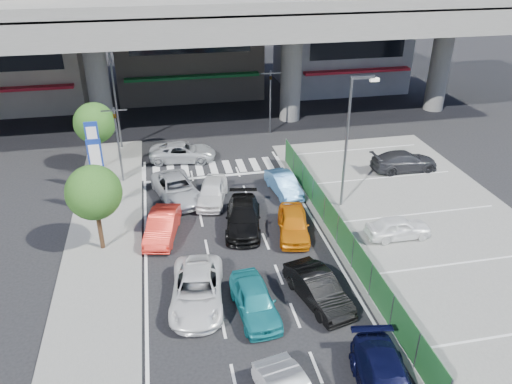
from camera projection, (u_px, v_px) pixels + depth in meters
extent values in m
plane|color=black|center=(247.00, 278.00, 24.22)|extent=(120.00, 120.00, 0.00)
cube|color=slate|center=(433.00, 232.00, 27.88)|extent=(12.00, 28.00, 0.06)
cube|color=slate|center=(103.00, 248.00, 26.43)|extent=(4.00, 30.00, 0.12)
cylinder|color=slate|center=(98.00, 85.00, 40.03)|extent=(1.80, 1.80, 8.00)
cylinder|color=slate|center=(291.00, 75.00, 42.86)|extent=(1.80, 1.80, 8.00)
cylinder|color=slate|center=(440.00, 67.00, 45.33)|extent=(1.80, 1.80, 8.00)
cube|color=slate|center=(194.00, 17.00, 39.12)|extent=(64.00, 14.00, 2.00)
cube|color=slate|center=(203.00, 11.00, 32.61)|extent=(64.00, 0.40, 0.90)
cube|color=#A29883|center=(13.00, 34.00, 46.13)|extent=(12.00, 10.00, 13.00)
cube|color=red|center=(10.00, 88.00, 43.43)|extent=(10.80, 1.60, 0.25)
cube|color=gray|center=(185.00, 16.00, 49.36)|extent=(14.00, 10.00, 15.00)
cube|color=#156D2C|center=(192.00, 76.00, 47.12)|extent=(12.60, 1.60, 0.25)
cube|color=black|center=(189.00, 15.00, 44.65)|extent=(11.20, 0.10, 6.75)
cube|color=gray|center=(341.00, 28.00, 52.01)|extent=(12.00, 10.00, 12.00)
cube|color=red|center=(356.00, 70.00, 49.08)|extent=(10.80, 1.60, 0.25)
cube|color=black|center=(359.00, 30.00, 47.38)|extent=(9.60, 0.10, 5.40)
cylinder|color=#595B60|center=(119.00, 146.00, 32.33)|extent=(0.14, 0.14, 5.20)
cube|color=#595B60|center=(114.00, 110.00, 31.21)|extent=(1.60, 0.08, 0.08)
imported|color=black|center=(114.00, 115.00, 31.35)|extent=(0.26, 1.24, 0.50)
cylinder|color=#595B60|center=(270.00, 103.00, 40.46)|extent=(0.14, 0.14, 5.20)
cube|color=#595B60|center=(271.00, 73.00, 39.35)|extent=(1.60, 0.08, 0.08)
imported|color=black|center=(271.00, 77.00, 39.49)|extent=(0.26, 1.24, 0.50)
cylinder|color=#595B60|center=(346.00, 145.00, 28.80)|extent=(0.16, 0.16, 8.00)
cube|color=#595B60|center=(363.00, 78.00, 27.09)|extent=(1.40, 0.15, 0.15)
cube|color=silver|center=(374.00, 80.00, 27.29)|extent=(0.50, 0.22, 0.18)
cylinder|color=#595B60|center=(115.00, 98.00, 36.83)|extent=(0.16, 0.16, 8.00)
cube|color=#595B60|center=(117.00, 44.00, 35.12)|extent=(1.40, 0.15, 0.15)
cube|color=silver|center=(127.00, 46.00, 35.31)|extent=(0.50, 0.22, 0.18)
cylinder|color=#595B60|center=(102.00, 196.00, 29.38)|extent=(0.10, 0.10, 2.20)
cube|color=navy|center=(97.00, 164.00, 28.40)|extent=(0.80, 0.12, 3.00)
cube|color=white|center=(96.00, 164.00, 28.34)|extent=(0.60, 0.02, 2.40)
cylinder|color=#595B60|center=(99.00, 175.00, 31.91)|extent=(0.10, 0.10, 2.20)
cube|color=navy|center=(94.00, 145.00, 30.93)|extent=(0.80, 0.12, 3.00)
cube|color=white|center=(94.00, 145.00, 30.87)|extent=(0.60, 0.02, 2.40)
cylinder|color=#382314|center=(100.00, 230.00, 25.90)|extent=(0.24, 0.24, 2.40)
sphere|color=#1D4614|center=(94.00, 192.00, 24.87)|extent=(2.80, 2.80, 2.80)
cylinder|color=#382314|center=(99.00, 153.00, 34.86)|extent=(0.24, 0.24, 2.40)
sphere|color=#1D4614|center=(94.00, 123.00, 33.84)|extent=(2.80, 2.80, 2.80)
imported|color=white|center=(197.00, 290.00, 22.36)|extent=(2.92, 5.22, 1.38)
imported|color=teal|center=(255.00, 300.00, 21.74)|extent=(1.93, 4.16, 1.38)
imported|color=black|center=(318.00, 289.00, 22.43)|extent=(2.43, 4.42, 1.38)
imported|color=red|center=(162.00, 226.00, 27.23)|extent=(2.31, 4.36, 1.36)
imported|color=black|center=(243.00, 217.00, 28.04)|extent=(2.76, 5.03, 1.38)
imported|color=orange|center=(293.00, 224.00, 27.42)|extent=(2.38, 4.29, 1.38)
imported|color=#AEB1B6|center=(176.00, 189.00, 31.15)|extent=(3.28, 5.34, 1.38)
imported|color=white|center=(212.00, 192.00, 30.80)|extent=(2.62, 4.33, 1.38)
imported|color=#4B89C9|center=(284.00, 184.00, 31.83)|extent=(1.82, 3.96, 1.26)
imported|color=#ADB1B5|center=(183.00, 152.00, 36.34)|extent=(5.04, 2.85, 1.33)
imported|color=white|center=(398.00, 227.00, 27.11)|extent=(3.59, 1.48, 1.22)
imported|color=#2A2A2E|center=(404.00, 161.00, 34.74)|extent=(4.68, 1.94, 1.35)
cone|color=#ED590D|center=(329.00, 216.00, 28.69)|extent=(0.44, 0.44, 0.74)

